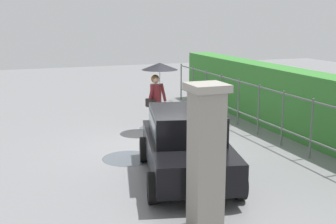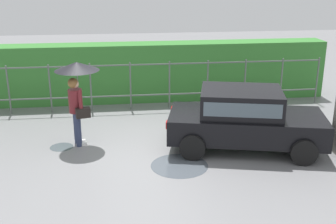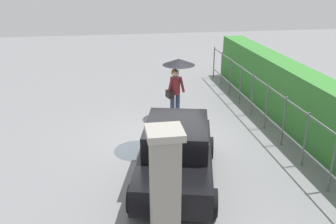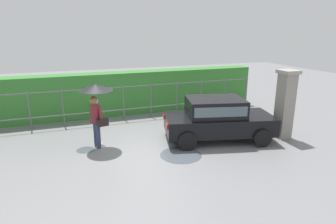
% 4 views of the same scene
% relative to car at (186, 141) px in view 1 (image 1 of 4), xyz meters
% --- Properties ---
extents(ground_plane, '(40.00, 40.00, 0.00)m').
position_rel_car_xyz_m(ground_plane, '(-2.31, 0.08, -0.80)').
color(ground_plane, slate).
extents(car, '(3.98, 2.54, 1.48)m').
position_rel_car_xyz_m(car, '(0.00, 0.00, 0.00)').
color(car, black).
rests_on(car, ground).
extents(pedestrian, '(1.08, 1.08, 2.09)m').
position_rel_car_xyz_m(pedestrian, '(-3.98, 0.75, 0.79)').
color(pedestrian, '#2D3856').
rests_on(pedestrian, ground).
extents(gate_pillar, '(0.60, 0.60, 2.42)m').
position_rel_car_xyz_m(gate_pillar, '(2.32, -0.62, 0.44)').
color(gate_pillar, gray).
rests_on(gate_pillar, ground).
extents(fence_section, '(12.20, 0.05, 1.50)m').
position_rel_car_xyz_m(fence_section, '(-2.60, 3.39, 0.02)').
color(fence_section, '#59605B').
rests_on(fence_section, ground).
extents(hedge_row, '(13.15, 0.90, 1.90)m').
position_rel_car_xyz_m(hedge_row, '(-2.60, 4.41, 0.15)').
color(hedge_row, '#387F33').
rests_on(hedge_row, ground).
extents(puddle_near, '(1.30, 1.30, 0.00)m').
position_rel_car_xyz_m(puddle_near, '(-1.70, -0.83, -0.80)').
color(puddle_near, '#4C545B').
rests_on(puddle_near, ground).
extents(puddle_far, '(0.57, 0.57, 0.00)m').
position_rel_car_xyz_m(puddle_far, '(-4.44, 0.58, -0.80)').
color(puddle_far, '#4C545B').
rests_on(puddle_far, ground).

